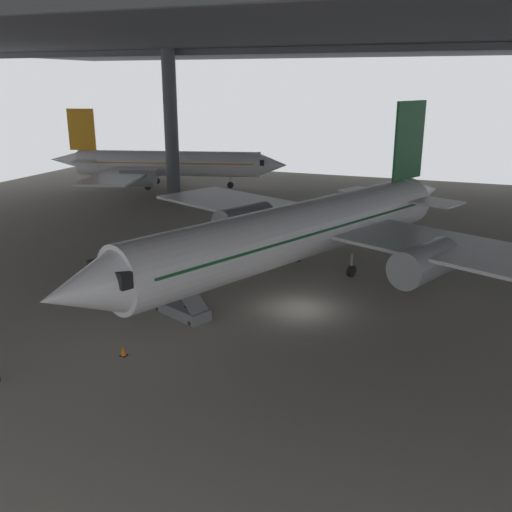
# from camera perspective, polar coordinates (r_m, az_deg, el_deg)

# --- Properties ---
(ground_plane) EXTENTS (110.00, 110.00, 0.00)m
(ground_plane) POSITION_cam_1_polar(r_m,az_deg,el_deg) (37.30, 4.60, -5.34)
(ground_plane) COLOR gray
(hangar_structure) EXTENTS (121.00, 99.00, 19.08)m
(hangar_structure) POSITION_cam_1_polar(r_m,az_deg,el_deg) (48.07, 10.01, 21.94)
(hangar_structure) COLOR #4C4F54
(hangar_structure) RESTS_ON ground_plane
(airplane_main) EXTENTS (38.82, 38.77, 12.61)m
(airplane_main) POSITION_cam_1_polar(r_m,az_deg,el_deg) (42.47, 4.94, 2.68)
(airplane_main) COLOR white
(airplane_main) RESTS_ON ground_plane
(boarding_stairs) EXTENTS (4.62, 3.09, 4.90)m
(boarding_stairs) POSITION_cam_1_polar(r_m,az_deg,el_deg) (36.37, -7.56, -4.76)
(boarding_stairs) COLOR slate
(boarding_stairs) RESTS_ON ground_plane
(crew_worker_by_stairs) EXTENTS (0.42, 0.41, 1.74)m
(crew_worker_by_stairs) POSITION_cam_1_polar(r_m,az_deg,el_deg) (40.10, -7.64, -2.27)
(crew_worker_by_stairs) COLOR #232838
(crew_worker_by_stairs) RESTS_ON ground_plane
(airplane_distant) EXTENTS (33.09, 32.59, 10.63)m
(airplane_distant) POSITION_cam_1_polar(r_m,az_deg,el_deg) (80.60, -9.17, 9.16)
(airplane_distant) COLOR white
(airplane_distant) RESTS_ON ground_plane
(traffic_cone_orange) EXTENTS (0.36, 0.36, 0.60)m
(traffic_cone_orange) POSITION_cam_1_polar(r_m,az_deg,el_deg) (31.89, -13.20, -9.27)
(traffic_cone_orange) COLOR black
(traffic_cone_orange) RESTS_ON ground_plane
(baggage_tug) EXTENTS (2.42, 2.39, 0.90)m
(baggage_tug) POSITION_cam_1_polar(r_m,az_deg,el_deg) (55.47, 4.41, 2.81)
(baggage_tug) COLOR yellow
(baggage_tug) RESTS_ON ground_plane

